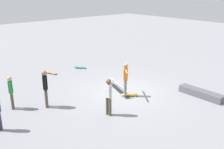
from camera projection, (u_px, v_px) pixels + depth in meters
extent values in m
plane|color=gray|center=(124.00, 92.00, 13.37)|extent=(60.00, 60.00, 0.00)
cube|color=black|center=(119.00, 90.00, 13.57)|extent=(2.26, 0.99, 0.01)
cylinder|color=#B7B7BC|center=(126.00, 94.00, 12.76)|extent=(0.04, 0.04, 0.32)
cylinder|color=#B7B7BC|center=(113.00, 82.00, 14.27)|extent=(0.04, 0.04, 0.32)
cylinder|color=#B7B7BC|center=(119.00, 85.00, 13.47)|extent=(2.05, 0.76, 0.05)
cube|color=#595960|center=(201.00, 93.00, 12.76)|extent=(2.24, 0.51, 0.34)
cylinder|color=slate|center=(125.00, 89.00, 12.70)|extent=(0.17, 0.17, 0.85)
cylinder|color=slate|center=(125.00, 87.00, 12.86)|extent=(0.17, 0.17, 0.85)
cube|color=orange|center=(125.00, 74.00, 12.54)|extent=(0.29, 0.29, 0.60)
sphere|color=#A87A56|center=(126.00, 66.00, 12.41)|extent=(0.23, 0.23, 0.23)
cylinder|color=orange|center=(127.00, 72.00, 12.10)|extent=(0.50, 0.40, 0.08)
cylinder|color=orange|center=(125.00, 67.00, 12.84)|extent=(0.50, 0.40, 0.08)
cube|color=yellow|center=(130.00, 95.00, 12.85)|extent=(0.69, 0.73, 0.02)
cylinder|color=white|center=(135.00, 95.00, 12.97)|extent=(0.06, 0.06, 0.05)
cylinder|color=white|center=(135.00, 97.00, 12.75)|extent=(0.06, 0.06, 0.05)
cylinder|color=white|center=(124.00, 95.00, 12.98)|extent=(0.06, 0.06, 0.05)
cylinder|color=white|center=(124.00, 97.00, 12.76)|extent=(0.06, 0.06, 0.05)
cylinder|color=#2D3351|center=(0.00, 120.00, 9.72)|extent=(0.15, 0.15, 0.80)
cylinder|color=brown|center=(46.00, 97.00, 11.66)|extent=(0.17, 0.17, 0.88)
cylinder|color=brown|center=(46.00, 99.00, 11.51)|extent=(0.17, 0.17, 0.88)
cube|color=black|center=(45.00, 82.00, 11.34)|extent=(0.29, 0.27, 0.62)
sphere|color=#A87A56|center=(44.00, 73.00, 11.21)|extent=(0.24, 0.24, 0.24)
cylinder|color=black|center=(45.00, 82.00, 11.50)|extent=(0.11, 0.11, 0.58)
cylinder|color=black|center=(45.00, 85.00, 11.22)|extent=(0.11, 0.11, 0.58)
cylinder|color=brown|center=(110.00, 107.00, 10.81)|extent=(0.13, 0.13, 0.81)
cylinder|color=brown|center=(107.00, 106.00, 10.91)|extent=(0.13, 0.13, 0.81)
cube|color=white|center=(109.00, 91.00, 10.64)|extent=(0.24, 0.21, 0.58)
sphere|color=brown|center=(109.00, 82.00, 10.51)|extent=(0.22, 0.22, 0.22)
cylinder|color=white|center=(111.00, 93.00, 10.57)|extent=(0.08, 0.08, 0.54)
cylinder|color=white|center=(106.00, 91.00, 10.74)|extent=(0.08, 0.08, 0.54)
cylinder|color=brown|center=(12.00, 100.00, 11.50)|extent=(0.15, 0.15, 0.77)
cylinder|color=brown|center=(12.00, 101.00, 11.37)|extent=(0.15, 0.15, 0.77)
cube|color=#2D8C42|center=(10.00, 87.00, 11.23)|extent=(0.25, 0.24, 0.54)
sphere|color=tan|center=(9.00, 79.00, 11.11)|extent=(0.21, 0.21, 0.21)
cylinder|color=#2D8C42|center=(11.00, 87.00, 11.36)|extent=(0.09, 0.09, 0.51)
cylinder|color=#2D8C42|center=(10.00, 89.00, 11.12)|extent=(0.09, 0.09, 0.51)
cube|color=teal|center=(80.00, 67.00, 17.24)|extent=(0.76, 0.65, 0.02)
cylinder|color=white|center=(84.00, 68.00, 17.31)|extent=(0.06, 0.06, 0.05)
cylinder|color=white|center=(83.00, 69.00, 17.10)|extent=(0.06, 0.06, 0.05)
cylinder|color=white|center=(77.00, 67.00, 17.41)|extent=(0.06, 0.06, 0.05)
cylinder|color=white|center=(76.00, 68.00, 17.20)|extent=(0.06, 0.06, 0.05)
cube|color=tan|center=(51.00, 73.00, 16.16)|extent=(0.82, 0.45, 0.02)
cylinder|color=white|center=(47.00, 73.00, 16.21)|extent=(0.06, 0.05, 0.05)
cylinder|color=white|center=(49.00, 72.00, 16.40)|extent=(0.06, 0.05, 0.05)
cylinder|color=white|center=(53.00, 75.00, 15.96)|extent=(0.06, 0.05, 0.05)
cylinder|color=white|center=(56.00, 74.00, 16.15)|extent=(0.06, 0.05, 0.05)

